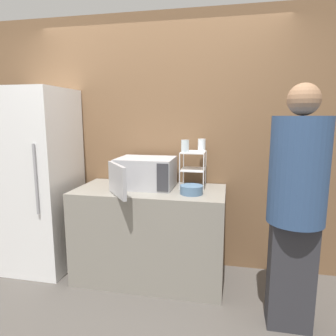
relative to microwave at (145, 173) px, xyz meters
name	(u,v)px	position (x,y,z in m)	size (l,w,h in m)	color
ground_plane	(141,296)	(0.06, -0.40, -1.04)	(12.00, 12.00, 0.00)	#4C4742
wall_back	(159,143)	(0.06, 0.34, 0.26)	(8.00, 0.06, 2.60)	brown
counter	(151,233)	(0.06, -0.05, -0.59)	(1.41, 0.70, 0.90)	gray
microwave	(145,173)	(0.00, 0.00, 0.00)	(0.56, 0.77, 0.29)	#ADADB2
dish_rack	(193,162)	(0.45, 0.11, 0.11)	(0.23, 0.26, 0.35)	white
glass_front_left	(185,146)	(0.39, 0.03, 0.26)	(0.07, 0.07, 0.12)	silver
glass_back_right	(202,145)	(0.53, 0.19, 0.26)	(0.07, 0.07, 0.12)	silver
bowl	(191,190)	(0.47, -0.16, -0.11)	(0.20, 0.20, 0.08)	slate
person	(296,198)	(1.27, -0.53, -0.04)	(0.40, 0.40, 1.80)	#2D2D33
refrigerator	(42,180)	(-1.10, -0.03, -0.12)	(0.62, 0.70, 1.85)	white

